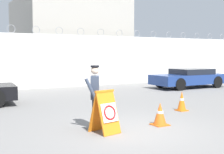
# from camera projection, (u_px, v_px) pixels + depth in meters

# --- Properties ---
(ground_plane) EXTENTS (90.00, 90.00, 0.00)m
(ground_plane) POSITION_uv_depth(u_px,v_px,m) (130.00, 130.00, 8.26)
(ground_plane) COLOR gray
(perimeter_wall) EXTENTS (36.00, 0.30, 3.64)m
(perimeter_wall) POSITION_uv_depth(u_px,v_px,m) (24.00, 61.00, 17.81)
(perimeter_wall) COLOR silver
(perimeter_wall) RESTS_ON ground_plane
(building_block) EXTENTS (7.63, 7.20, 6.18)m
(building_block) POSITION_uv_depth(u_px,v_px,m) (69.00, 40.00, 24.63)
(building_block) COLOR #B2ADA3
(building_block) RESTS_ON ground_plane
(barricade_sign) EXTENTS (0.69, 0.78, 1.10)m
(barricade_sign) POSITION_uv_depth(u_px,v_px,m) (105.00, 112.00, 7.96)
(barricade_sign) COLOR orange
(barricade_sign) RESTS_ON ground_plane
(security_guard) EXTENTS (0.58, 0.57, 1.71)m
(security_guard) POSITION_uv_depth(u_px,v_px,m) (95.00, 94.00, 8.41)
(security_guard) COLOR #232838
(security_guard) RESTS_ON ground_plane
(traffic_cone_near) EXTENTS (0.43, 0.43, 0.65)m
(traffic_cone_near) POSITION_uv_depth(u_px,v_px,m) (160.00, 114.00, 8.84)
(traffic_cone_near) COLOR orange
(traffic_cone_near) RESTS_ON ground_plane
(traffic_cone_mid) EXTENTS (0.36, 0.36, 0.70)m
(traffic_cone_mid) POSITION_uv_depth(u_px,v_px,m) (182.00, 101.00, 11.08)
(traffic_cone_mid) COLOR orange
(traffic_cone_mid) RESTS_ON ground_plane
(parked_car_far_side) EXTENTS (4.67, 1.95, 1.14)m
(parked_car_far_side) POSITION_uv_depth(u_px,v_px,m) (189.00, 78.00, 18.57)
(parked_car_far_side) COLOR black
(parked_car_far_side) RESTS_ON ground_plane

